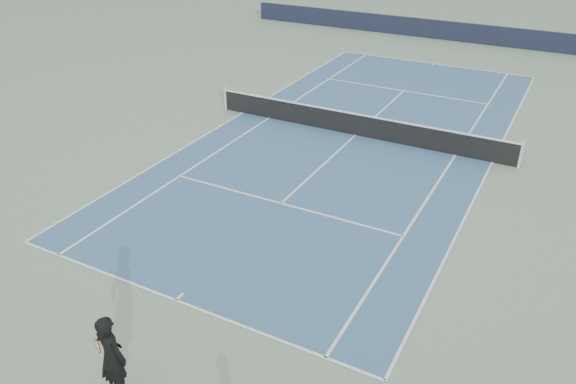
% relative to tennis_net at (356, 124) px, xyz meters
% --- Properties ---
extents(ground, '(80.00, 80.00, 0.00)m').
position_rel_tennis_net_xyz_m(ground, '(0.00, 0.00, -0.50)').
color(ground, gray).
extents(court_surface, '(10.97, 23.77, 0.01)m').
position_rel_tennis_net_xyz_m(court_surface, '(0.00, 0.00, -0.50)').
color(court_surface, '#386184').
rests_on(court_surface, ground).
extents(tennis_net, '(12.90, 0.10, 1.07)m').
position_rel_tennis_net_xyz_m(tennis_net, '(0.00, 0.00, 0.00)').
color(tennis_net, silver).
rests_on(tennis_net, ground).
extents(windscreen_far, '(30.00, 0.25, 1.20)m').
position_rel_tennis_net_xyz_m(windscreen_far, '(0.00, 17.88, 0.10)').
color(windscreen_far, black).
rests_on(windscreen_far, ground).
extents(tennis_player, '(0.86, 0.63, 1.98)m').
position_rel_tennis_net_xyz_m(tennis_player, '(0.77, -14.72, 0.49)').
color(tennis_player, black).
rests_on(tennis_player, ground).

